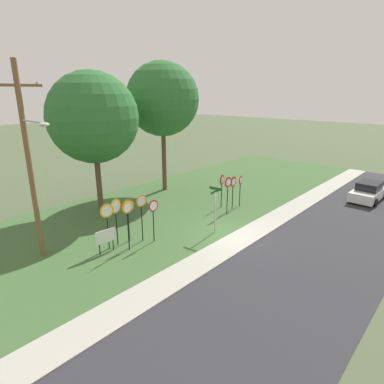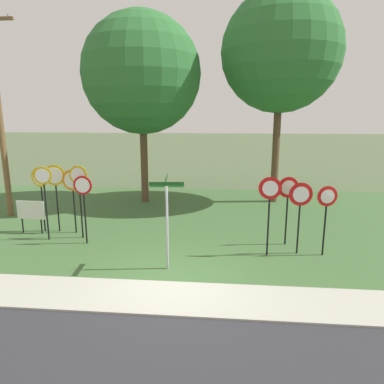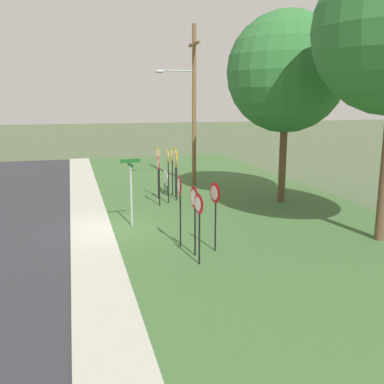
# 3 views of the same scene
# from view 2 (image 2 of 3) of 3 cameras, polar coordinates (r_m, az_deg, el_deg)

# --- Properties ---
(ground_plane) EXTENTS (160.00, 160.00, 0.00)m
(ground_plane) POSITION_cam_2_polar(r_m,az_deg,el_deg) (9.56, -2.84, -14.81)
(ground_plane) COLOR #4C5B3D
(sidewalk_strip) EXTENTS (44.00, 1.60, 0.06)m
(sidewalk_strip) POSITION_cam_2_polar(r_m,az_deg,el_deg) (8.85, -3.60, -17.00)
(sidewalk_strip) COLOR #ADAA9E
(sidewalk_strip) RESTS_ON ground_plane
(grass_median) EXTENTS (44.00, 12.00, 0.04)m
(grass_median) POSITION_cam_2_polar(r_m,az_deg,el_deg) (15.10, 0.36, -4.30)
(grass_median) COLOR #3D6033
(grass_median) RESTS_ON ground_plane
(stop_sign_near_left) EXTENTS (0.62, 0.13, 2.64)m
(stop_sign_near_left) POSITION_cam_2_polar(r_m,az_deg,el_deg) (13.03, -23.20, 0.56)
(stop_sign_near_left) COLOR black
(stop_sign_near_left) RESTS_ON grass_median
(stop_sign_near_right) EXTENTS (0.66, 0.10, 2.65)m
(stop_sign_near_right) POSITION_cam_2_polar(r_m,az_deg,el_deg) (12.78, -18.10, 0.87)
(stop_sign_near_right) COLOR black
(stop_sign_near_right) RESTS_ON grass_median
(stop_sign_far_left) EXTENTS (0.77, 0.12, 2.41)m
(stop_sign_far_left) POSITION_cam_2_polar(r_m,az_deg,el_deg) (13.48, -19.08, 0.74)
(stop_sign_far_left) COLOR black
(stop_sign_far_left) RESTS_ON grass_median
(stop_sign_far_center) EXTENTS (0.72, 0.16, 2.47)m
(stop_sign_far_center) POSITION_cam_2_polar(r_m,az_deg,el_deg) (14.10, -23.67, 1.02)
(stop_sign_far_center) COLOR black
(stop_sign_far_center) RESTS_ON grass_median
(stop_sign_far_right) EXTENTS (0.64, 0.09, 2.38)m
(stop_sign_far_right) POSITION_cam_2_polar(r_m,az_deg,el_deg) (12.21, -17.44, -0.56)
(stop_sign_far_right) COLOR black
(stop_sign_far_right) RESTS_ON grass_median
(stop_sign_center_tall) EXTENTS (0.77, 0.16, 2.57)m
(stop_sign_center_tall) POSITION_cam_2_polar(r_m,az_deg,el_deg) (13.85, -21.60, 1.36)
(stop_sign_center_tall) COLOR black
(stop_sign_center_tall) RESTS_ON grass_median
(yield_sign_near_left) EXTENTS (0.70, 0.15, 2.36)m
(yield_sign_near_left) POSITION_cam_2_polar(r_m,az_deg,el_deg) (11.98, 15.53, -0.45)
(yield_sign_near_left) COLOR black
(yield_sign_near_left) RESTS_ON grass_median
(yield_sign_near_right) EXTENTS (0.74, 0.11, 2.33)m
(yield_sign_near_right) POSITION_cam_2_polar(r_m,az_deg,el_deg) (11.29, 17.43, -1.48)
(yield_sign_near_right) COLOR black
(yield_sign_near_right) RESTS_ON grass_median
(yield_sign_far_left) EXTENTS (0.64, 0.13, 2.25)m
(yield_sign_far_left) POSITION_cam_2_polar(r_m,az_deg,el_deg) (11.42, 21.31, -1.99)
(yield_sign_far_left) COLOR black
(yield_sign_far_left) RESTS_ON grass_median
(yield_sign_far_right) EXTENTS (0.70, 0.11, 2.53)m
(yield_sign_far_right) POSITION_cam_2_polar(r_m,az_deg,el_deg) (10.85, 12.68, -0.92)
(yield_sign_far_right) COLOR black
(yield_sign_far_right) RESTS_ON grass_median
(street_name_post) EXTENTS (0.96, 0.81, 2.73)m
(street_name_post) POSITION_cam_2_polar(r_m,az_deg,el_deg) (9.74, -4.13, -3.67)
(street_name_post) COLOR #9EA0A8
(street_name_post) RESTS_ON grass_median
(notice_board) EXTENTS (1.10, 0.09, 1.25)m
(notice_board) POSITION_cam_2_polar(r_m,az_deg,el_deg) (14.26, -25.03, -2.96)
(notice_board) COLOR black
(notice_board) RESTS_ON grass_median
(oak_tree_left) EXTENTS (5.70, 5.70, 9.13)m
(oak_tree_left) POSITION_cam_2_polar(r_m,az_deg,el_deg) (17.64, -8.30, 18.63)
(oak_tree_left) COLOR brown
(oak_tree_left) RESTS_ON grass_median
(oak_tree_right) EXTENTS (5.68, 5.68, 10.12)m
(oak_tree_right) POSITION_cam_2_polar(r_m,az_deg,el_deg) (18.13, 14.44, 21.39)
(oak_tree_right) COLOR brown
(oak_tree_right) RESTS_ON grass_median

